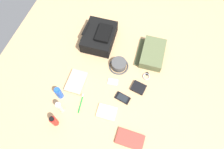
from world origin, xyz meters
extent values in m
cube|color=tan|center=(0.00, 0.00, -0.01)|extent=(2.64, 2.02, 0.02)
cube|color=black|center=(0.31, 0.23, 0.06)|extent=(0.34, 0.28, 0.12)
cube|color=black|center=(0.31, 0.18, 0.14)|extent=(0.19, 0.13, 0.03)
cylinder|color=black|center=(0.31, 0.35, 0.13)|extent=(0.15, 0.02, 0.02)
cube|color=#56603D|center=(0.31, -0.27, 0.04)|extent=(0.31, 0.21, 0.08)
cube|color=#454D30|center=(0.31, -0.17, 0.01)|extent=(0.28, 0.08, 0.01)
cylinder|color=#444444|center=(0.11, -0.02, 0.04)|extent=(0.13, 0.13, 0.06)
torus|color=#444444|center=(0.11, -0.02, 0.01)|extent=(0.17, 0.17, 0.01)
cylinder|color=red|center=(-0.51, 0.28, 0.06)|extent=(0.05, 0.05, 0.12)
cylinder|color=black|center=(-0.51, 0.28, 0.13)|extent=(0.03, 0.03, 0.01)
cylinder|color=beige|center=(-0.40, 0.28, 0.07)|extent=(0.04, 0.04, 0.14)
cylinder|color=silver|center=(-0.40, 0.28, 0.15)|extent=(0.03, 0.03, 0.01)
cylinder|color=blue|center=(-0.30, 0.34, 0.07)|extent=(0.05, 0.05, 0.13)
cylinder|color=blue|center=(-0.30, 0.34, 0.14)|extent=(0.04, 0.04, 0.01)
cube|color=red|center=(-0.44, -0.29, 0.01)|extent=(0.12, 0.20, 0.02)
cube|color=white|center=(-0.44, -0.29, 0.01)|extent=(0.11, 0.20, 0.02)
cube|color=black|center=(-0.15, -0.14, 0.01)|extent=(0.09, 0.13, 0.01)
cube|color=black|center=(-0.15, -0.14, 0.01)|extent=(0.07, 0.09, 0.00)
cube|color=#B7B7BC|center=(-0.05, -0.02, 0.01)|extent=(0.06, 0.09, 0.01)
cylinder|color=silver|center=(-0.05, -0.04, 0.01)|extent=(0.03, 0.03, 0.00)
torus|color=#99999E|center=(0.09, -0.27, 0.01)|extent=(0.06, 0.06, 0.01)
cylinder|color=black|center=(0.12, -0.27, 0.01)|extent=(0.03, 0.03, 0.01)
cylinder|color=#198C33|center=(-0.30, 0.16, 0.01)|extent=(0.16, 0.03, 0.01)
cube|color=white|center=(-0.24, 0.17, 0.02)|extent=(0.02, 0.01, 0.01)
cube|color=black|center=(-0.03, -0.24, 0.01)|extent=(0.11, 0.12, 0.02)
cube|color=beige|center=(-0.30, -0.06, 0.01)|extent=(0.12, 0.16, 0.02)
cube|color=#C6B289|center=(-0.15, 0.26, 0.02)|extent=(0.20, 0.15, 0.04)
camera|label=1|loc=(-0.69, -0.24, 1.58)|focal=33.05mm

